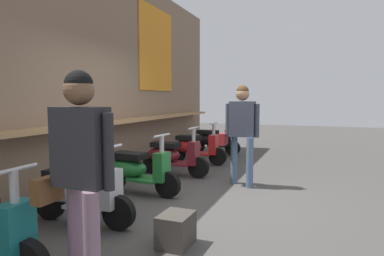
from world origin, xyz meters
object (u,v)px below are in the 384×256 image
object	(u,v)px
scooter_red	(194,147)
shopper_with_handbag	(79,159)
shopper_browsing	(241,124)
scooter_black	(212,140)
scooter_maroon	(171,156)
merchandise_crate	(176,230)
scooter_green	(136,169)
scooter_silver	(77,192)

from	to	relation	value
scooter_red	shopper_with_handbag	distance (m)	5.29
scooter_red	shopper_browsing	world-z (taller)	shopper_browsing
shopper_browsing	scooter_black	bearing A→B (deg)	-153.61
scooter_red	scooter_black	size ratio (longest dim) A/B	1.00
scooter_maroon	shopper_browsing	xyz separation A→B (m)	(-0.26, -1.45, 0.68)
scooter_maroon	scooter_red	size ratio (longest dim) A/B	1.00
scooter_black	shopper_browsing	world-z (taller)	shopper_browsing
scooter_black	merchandise_crate	world-z (taller)	scooter_black
scooter_green	shopper_browsing	world-z (taller)	shopper_browsing
scooter_maroon	scooter_silver	bearing A→B (deg)	-87.53
scooter_silver	scooter_maroon	size ratio (longest dim) A/B	1.00
scooter_silver	shopper_browsing	xyz separation A→B (m)	(2.47, -1.45, 0.68)
scooter_silver	merchandise_crate	bearing A→B (deg)	-6.42
shopper_with_handbag	scooter_green	bearing A→B (deg)	-156.65
merchandise_crate	shopper_with_handbag	bearing A→B (deg)	161.64
scooter_maroon	merchandise_crate	xyz separation A→B (m)	(-2.86, -1.36, -0.22)
shopper_browsing	merchandise_crate	bearing A→B (deg)	-1.89
scooter_silver	shopper_browsing	world-z (taller)	shopper_browsing
shopper_with_handbag	scooter_silver	bearing A→B (deg)	-137.30
scooter_green	shopper_with_handbag	bearing A→B (deg)	-63.91
scooter_green	scooter_red	xyz separation A→B (m)	(2.61, 0.00, 0.00)
shopper_browsing	merchandise_crate	size ratio (longest dim) A/B	4.49
scooter_black	shopper_browsing	size ratio (longest dim) A/B	0.81
scooter_green	shopper_with_handbag	size ratio (longest dim) A/B	0.82
scooter_silver	merchandise_crate	xyz separation A→B (m)	(-0.14, -1.36, -0.22)
scooter_maroon	shopper_with_handbag	bearing A→B (deg)	-72.83
scooter_red	scooter_green	bearing A→B (deg)	-89.77
shopper_with_handbag	merchandise_crate	distance (m)	1.40
scooter_silver	shopper_with_handbag	world-z (taller)	shopper_with_handbag
scooter_green	shopper_with_handbag	world-z (taller)	shopper_with_handbag
scooter_green	scooter_red	bearing A→B (deg)	94.20
scooter_green	shopper_browsing	size ratio (longest dim) A/B	0.81
scooter_green	shopper_with_handbag	xyz separation A→B (m)	(-2.54, -1.02, 0.66)
scooter_silver	scooter_red	world-z (taller)	same
scooter_green	scooter_silver	bearing A→B (deg)	-85.81
scooter_green	merchandise_crate	xyz separation A→B (m)	(-1.52, -1.36, -0.22)
scooter_silver	scooter_black	bearing A→B (deg)	89.46
scooter_silver	merchandise_crate	world-z (taller)	scooter_silver
scooter_green	scooter_black	bearing A→B (deg)	94.20
scooter_silver	scooter_maroon	world-z (taller)	same
scooter_red	shopper_with_handbag	size ratio (longest dim) A/B	0.82
merchandise_crate	scooter_green	bearing A→B (deg)	41.92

